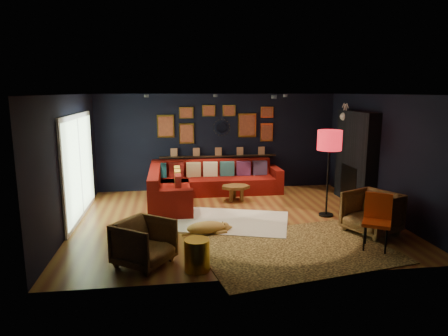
{
  "coord_description": "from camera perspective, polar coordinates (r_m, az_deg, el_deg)",
  "views": [
    {
      "loc": [
        -1.32,
        -8.0,
        2.66
      ],
      "look_at": [
        -0.17,
        0.3,
        1.05
      ],
      "focal_mm": 32.0,
      "sensor_mm": 36.0,
      "label": 1
    }
  ],
  "objects": [
    {
      "name": "ceiling_spots",
      "position": [
        8.9,
        0.66,
        10.25
      ],
      "size": [
        3.3,
        2.5,
        0.06
      ],
      "color": "black",
      "rests_on": "room_walls"
    },
    {
      "name": "floor_lamp",
      "position": [
        8.69,
        14.83,
        3.39
      ],
      "size": [
        0.51,
        0.51,
        1.86
      ],
      "color": "black",
      "rests_on": "ground"
    },
    {
      "name": "armchair_right",
      "position": [
        8.08,
        20.39,
        -5.75
      ],
      "size": [
        1.09,
        1.12,
        0.88
      ],
      "primitive_type": "imported",
      "rotation": [
        0.0,
        0.0,
        -1.12
      ],
      "color": "#B37A3D",
      "rests_on": "ground"
    },
    {
      "name": "room_walls",
      "position": [
        8.17,
        1.48,
        3.39
      ],
      "size": [
        6.5,
        6.5,
        6.5
      ],
      "color": "black",
      "rests_on": "ground"
    },
    {
      "name": "gallery_wall",
      "position": [
        10.83,
        -0.93,
        6.37
      ],
      "size": [
        3.15,
        0.04,
        1.02
      ],
      "color": "gold",
      "rests_on": "room_walls"
    },
    {
      "name": "orange_chair",
      "position": [
        7.32,
        21.05,
        -6.49
      ],
      "size": [
        0.62,
        0.62,
        0.95
      ],
      "rotation": [
        0.0,
        0.0,
        -0.56
      ],
      "color": "black",
      "rests_on": "ground"
    },
    {
      "name": "ledge",
      "position": [
        10.9,
        -0.82,
        1.7
      ],
      "size": [
        3.2,
        0.12,
        0.04
      ],
      "primitive_type": "cube",
      "color": "black",
      "rests_on": "room_walls"
    },
    {
      "name": "floor",
      "position": [
        8.53,
        1.43,
        -7.28
      ],
      "size": [
        6.5,
        6.5,
        0.0
      ],
      "primitive_type": "plane",
      "color": "brown",
      "rests_on": "ground"
    },
    {
      "name": "armchair_left",
      "position": [
        6.38,
        -11.34,
        -10.16
      ],
      "size": [
        1.02,
        1.03,
        0.78
      ],
      "primitive_type": "imported",
      "rotation": [
        0.0,
        0.0,
        0.94
      ],
      "color": "#B37A3D",
      "rests_on": "ground"
    },
    {
      "name": "fireplace",
      "position": [
        10.06,
        18.25,
        0.97
      ],
      "size": [
        0.31,
        1.6,
        2.2
      ],
      "color": "black",
      "rests_on": "ground"
    },
    {
      "name": "coffee_table",
      "position": [
        9.81,
        1.66,
        -2.93
      ],
      "size": [
        0.73,
        0.56,
        0.36
      ],
      "rotation": [
        0.0,
        0.0,
        0.03
      ],
      "color": "brown",
      "rests_on": "shag_rug"
    },
    {
      "name": "shag_rug",
      "position": [
        8.32,
        1.03,
        -7.63
      ],
      "size": [
        2.69,
        2.29,
        0.03
      ],
      "primitive_type": "cube",
      "rotation": [
        0.0,
        0.0,
        -0.31
      ],
      "color": "silver",
      "rests_on": "ground"
    },
    {
      "name": "sliding_door",
      "position": [
        8.94,
        -19.99,
        0.18
      ],
      "size": [
        0.06,
        2.8,
        2.2
      ],
      "color": "white",
      "rests_on": "ground"
    },
    {
      "name": "sectional",
      "position": [
        10.1,
        -3.67,
        -2.51
      ],
      "size": [
        3.41,
        2.69,
        0.86
      ],
      "color": "maroon",
      "rests_on": "ground"
    },
    {
      "name": "leopard_rug",
      "position": [
        7.05,
        10.11,
        -11.36
      ],
      "size": [
        3.54,
        2.82,
        0.02
      ],
      "primitive_type": "cube",
      "rotation": [
        0.0,
        0.0,
        0.19
      ],
      "color": "tan",
      "rests_on": "ground"
    },
    {
      "name": "sunburst_mirror",
      "position": [
        10.85,
        -0.33,
        5.81
      ],
      "size": [
        0.47,
        0.16,
        0.47
      ],
      "color": "silver",
      "rests_on": "room_walls"
    },
    {
      "name": "gold_stool",
      "position": [
        6.15,
        -3.86,
        -12.26
      ],
      "size": [
        0.39,
        0.39,
        0.48
      ],
      "primitive_type": "cylinder",
      "color": "gold",
      "rests_on": "ground"
    },
    {
      "name": "pouf",
      "position": [
        8.77,
        -7.37,
        -5.37
      ],
      "size": [
        0.57,
        0.57,
        0.37
      ],
      "primitive_type": "cylinder",
      "color": "maroon",
      "rests_on": "shag_rug"
    },
    {
      "name": "deer_head",
      "position": [
        10.42,
        17.61,
        7.04
      ],
      "size": [
        0.5,
        0.28,
        0.45
      ],
      "color": "white",
      "rests_on": "fireplace"
    },
    {
      "name": "dog",
      "position": [
        7.6,
        -2.58,
        -8.17
      ],
      "size": [
        1.08,
        0.64,
        0.32
      ],
      "primitive_type": null,
      "rotation": [
        0.0,
        0.0,
        0.15
      ],
      "color": "tan",
      "rests_on": "leopard_rug"
    }
  ]
}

